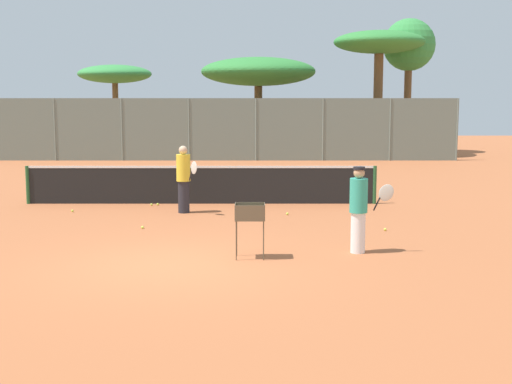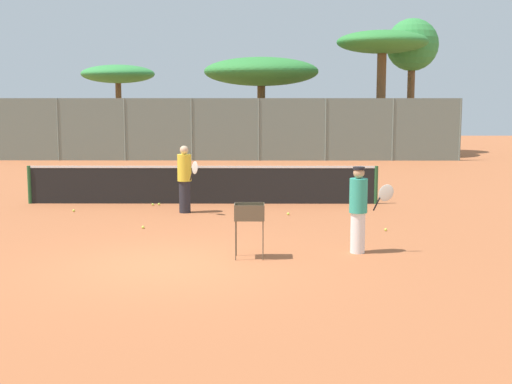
# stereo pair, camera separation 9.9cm
# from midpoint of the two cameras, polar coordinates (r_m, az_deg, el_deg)

# --- Properties ---
(ground_plane) EXTENTS (80.00, 80.00, 0.00)m
(ground_plane) POSITION_cam_midpoint_polar(r_m,az_deg,el_deg) (13.01, -6.69, -5.87)
(ground_plane) COLOR #B26038
(tennis_net) EXTENTS (9.86, 0.10, 1.07)m
(tennis_net) POSITION_cam_midpoint_polar(r_m,az_deg,el_deg) (20.06, -4.17, 0.64)
(tennis_net) COLOR #26592D
(tennis_net) RESTS_ON ground_plane
(back_fence) EXTENTS (21.72, 0.08, 2.87)m
(back_fence) POSITION_cam_midpoint_polar(r_m,az_deg,el_deg) (32.94, -2.39, 5.02)
(back_fence) COLOR slate
(back_fence) RESTS_ON ground_plane
(tree_0) EXTENTS (3.89, 3.89, 4.59)m
(tree_0) POSITION_cam_midpoint_polar(r_m,az_deg,el_deg) (39.02, -10.91, 9.18)
(tree_0) COLOR brown
(tree_0) RESTS_ON ground_plane
(tree_1) EXTENTS (5.85, 5.85, 4.92)m
(tree_1) POSITION_cam_midpoint_polar(r_m,az_deg,el_deg) (36.89, 0.50, 9.57)
(tree_1) COLOR brown
(tree_1) RESTS_ON ground_plane
(tree_2) EXTENTS (4.47, 4.47, 6.14)m
(tree_2) POSITION_cam_midpoint_polar(r_m,az_deg,el_deg) (36.21, 10.14, 11.52)
(tree_2) COLOR brown
(tree_2) RESTS_ON ground_plane
(tree_3) EXTENTS (2.67, 2.67, 6.90)m
(tree_3) POSITION_cam_midpoint_polar(r_m,az_deg,el_deg) (38.14, 12.46, 11.27)
(tree_3) COLOR brown
(tree_3) RESTS_ON ground_plane
(player_white_outfit) EXTENTS (0.90, 0.35, 1.69)m
(player_white_outfit) POSITION_cam_midpoint_polar(r_m,az_deg,el_deg) (13.93, 8.42, -1.31)
(player_white_outfit) COLOR white
(player_white_outfit) RESTS_ON ground_plane
(player_red_cap) EXTENTS (0.62, 0.80, 1.75)m
(player_red_cap) POSITION_cam_midpoint_polar(r_m,az_deg,el_deg) (18.54, -5.58, 1.09)
(player_red_cap) COLOR #26262D
(player_red_cap) RESTS_ON ground_plane
(ball_cart) EXTENTS (0.56, 0.41, 1.04)m
(ball_cart) POSITION_cam_midpoint_polar(r_m,az_deg,el_deg) (13.35, -0.29, -1.95)
(ball_cart) COLOR brown
(ball_cart) RESTS_ON ground_plane
(tennis_ball_0) EXTENTS (0.07, 0.07, 0.07)m
(tennis_ball_0) POSITION_cam_midpoint_polar(r_m,az_deg,el_deg) (19.93, -8.12, -0.99)
(tennis_ball_0) COLOR #D1E54C
(tennis_ball_0) RESTS_ON ground_plane
(tennis_ball_1) EXTENTS (0.07, 0.07, 0.07)m
(tennis_ball_1) POSITION_cam_midpoint_polar(r_m,az_deg,el_deg) (16.38, 10.50, -2.97)
(tennis_ball_1) COLOR #D1E54C
(tennis_ball_1) RESTS_ON ground_plane
(tennis_ball_2) EXTENTS (0.07, 0.07, 0.07)m
(tennis_ball_2) POSITION_cam_midpoint_polar(r_m,az_deg,el_deg) (19.29, -14.23, -1.45)
(tennis_ball_2) COLOR #D1E54C
(tennis_ball_2) RESTS_ON ground_plane
(tennis_ball_3) EXTENTS (0.07, 0.07, 0.07)m
(tennis_ball_3) POSITION_cam_midpoint_polar(r_m,az_deg,el_deg) (19.96, -7.63, -0.97)
(tennis_ball_3) COLOR #D1E54C
(tennis_ball_3) RESTS_ON ground_plane
(tennis_ball_4) EXTENTS (0.07, 0.07, 0.07)m
(tennis_ball_4) POSITION_cam_midpoint_polar(r_m,az_deg,el_deg) (17.93, -1.26, -1.90)
(tennis_ball_4) COLOR #D1E54C
(tennis_ball_4) RESTS_ON ground_plane
(tennis_ball_5) EXTENTS (0.07, 0.07, 0.07)m
(tennis_ball_5) POSITION_cam_midpoint_polar(r_m,az_deg,el_deg) (16.59, -8.85, -2.80)
(tennis_ball_5) COLOR #D1E54C
(tennis_ball_5) RESTS_ON ground_plane
(tennis_ball_6) EXTENTS (0.07, 0.07, 0.07)m
(tennis_ball_6) POSITION_cam_midpoint_polar(r_m,az_deg,el_deg) (18.22, 2.75, -1.75)
(tennis_ball_6) COLOR #D1E54C
(tennis_ball_6) RESTS_ON ground_plane
(tennis_ball_7) EXTENTS (0.07, 0.07, 0.07)m
(tennis_ball_7) POSITION_cam_midpoint_polar(r_m,az_deg,el_deg) (19.04, 8.96, -1.42)
(tennis_ball_7) COLOR #D1E54C
(tennis_ball_7) RESTS_ON ground_plane
(parked_car) EXTENTS (4.20, 1.70, 1.60)m
(parked_car) POSITION_cam_midpoint_polar(r_m,az_deg,el_deg) (36.06, 4.57, 4.02)
(parked_car) COLOR #232328
(parked_car) RESTS_ON ground_plane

